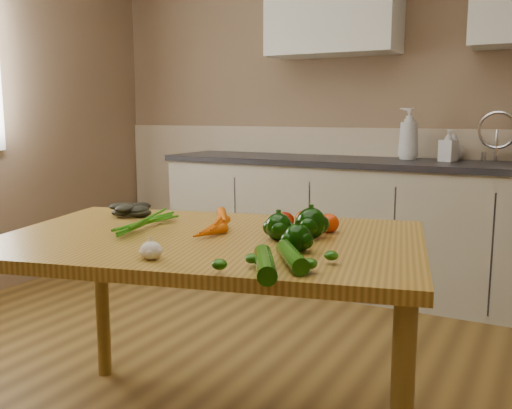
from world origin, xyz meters
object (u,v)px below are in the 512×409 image
object	(u,v)px
garlic_bulb	(151,250)
tomato_b	(304,218)
pepper_c	(297,238)
zucchini_b	(265,264)
soap_bottle_a	(409,134)
pepper_a	(278,227)
tomato_a	(285,221)
zucchini_a	(292,257)
leafy_greens	(130,204)
tomato_c	(329,223)
table	(210,260)
soap_bottle_c	(454,147)
pepper_b	(311,223)
carrot_bunch	(193,221)
soap_bottle_b	(448,145)

from	to	relation	value
garlic_bulb	tomato_b	size ratio (longest dim) A/B	0.97
pepper_c	zucchini_b	size ratio (longest dim) A/B	0.36
soap_bottle_a	pepper_c	bearing A→B (deg)	11.86
pepper_a	tomato_a	bearing A→B (deg)	108.25
soap_bottle_a	zucchini_a	distance (m)	2.43
zucchini_a	tomato_a	bearing A→B (deg)	117.25
leafy_greens	tomato_c	xyz separation A→B (m)	(0.84, 0.08, -0.02)
table	soap_bottle_c	distance (m)	2.30
soap_bottle_a	pepper_b	world-z (taller)	soap_bottle_a
table	tomato_b	size ratio (longest dim) A/B	25.01
zucchini_b	tomato_a	bearing A→B (deg)	109.88
tomato_a	tomato_c	distance (m)	0.17
tomato_b	zucchini_b	distance (m)	0.67
soap_bottle_a	pepper_b	bearing A→B (deg)	11.26
pepper_a	zucchini_a	world-z (taller)	pepper_a
soap_bottle_a	pepper_c	distance (m)	2.27
garlic_bulb	zucchini_b	world-z (taller)	garlic_bulb
soap_bottle_a	pepper_b	size ratio (longest dim) A/B	3.28
zucchini_a	tomato_b	bearing A→B (deg)	109.81
table	zucchini_a	world-z (taller)	zucchini_a
tomato_b	pepper_b	bearing A→B (deg)	-60.29
pepper_b	carrot_bunch	bearing A→B (deg)	-167.36
pepper_b	pepper_a	bearing A→B (deg)	-138.83
table	tomato_c	size ratio (longest dim) A/B	21.90
soap_bottle_a	zucchini_a	world-z (taller)	soap_bottle_a
pepper_b	pepper_c	world-z (taller)	pepper_b
carrot_bunch	leafy_greens	xyz separation A→B (m)	(-0.40, 0.13, 0.02)
leafy_greens	tomato_b	distance (m)	0.73
pepper_a	pepper_c	distance (m)	0.18
carrot_bunch	zucchini_b	world-z (taller)	carrot_bunch
leafy_greens	pepper_c	distance (m)	0.89
leafy_greens	tomato_c	size ratio (longest dim) A/B	2.79
tomato_a	zucchini_a	distance (m)	0.52
table	garlic_bulb	bearing A→B (deg)	-100.32
zucchini_a	zucchini_b	world-z (taller)	zucchini_b
garlic_bulb	tomato_c	distance (m)	0.68
pepper_c	tomato_b	world-z (taller)	pepper_c
leafy_greens	tomato_b	size ratio (longest dim) A/B	3.18
garlic_bulb	pepper_a	size ratio (longest dim) A/B	0.71
garlic_bulb	pepper_a	xyz separation A→B (m)	(0.22, 0.41, 0.02)
table	pepper_b	distance (m)	0.38
zucchini_b	soap_bottle_c	bearing A→B (deg)	88.40
carrot_bunch	garlic_bulb	distance (m)	0.41
tomato_b	garlic_bulb	bearing A→B (deg)	-106.67
table	soap_bottle_b	world-z (taller)	soap_bottle_b
carrot_bunch	garlic_bulb	size ratio (longest dim) A/B	4.24
soap_bottle_a	zucchini_a	xyz separation A→B (m)	(0.24, -2.40, -0.27)
tomato_a	tomato_b	size ratio (longest dim) A/B	1.07
zucchini_b	tomato_c	bearing A→B (deg)	93.69
table	carrot_bunch	world-z (taller)	carrot_bunch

